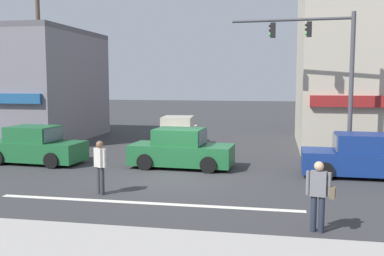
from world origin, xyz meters
The scene contains 12 objects.
ground_plane centered at (0.00, 0.00, 0.00)m, with size 120.00×120.00×0.00m, color #333335.
lane_marking_stripe centered at (0.00, -3.50, 0.00)m, with size 9.00×0.24×0.01m, color silver.
street_tree centered at (6.74, 7.35, 3.74)m, with size 3.26×3.26×5.38m.
utility_pole_near_left centered at (-8.27, 5.54, 4.27)m, with size 1.40×0.22×8.25m.
utility_pole_far_right centered at (7.11, 8.21, 4.39)m, with size 1.40×0.22×8.48m.
traffic_light_mast centered at (5.57, 3.26, 4.18)m, with size 4.89×0.43×6.20m.
sedan_crossing_leftbound centered at (-0.11, 1.86, 0.71)m, with size 4.18×2.03×1.58m.
sedan_waiting_far centered at (-1.54, 7.67, 0.71)m, with size 2.11×4.21×1.58m.
sedan_approaching_near centered at (-6.38, 1.62, 0.71)m, with size 4.21×2.11×1.58m.
sedan_crossing_rightbound centered at (6.67, 1.38, 0.71)m, with size 4.13×1.93×1.58m.
pedestrian_foreground_with_bag centered at (4.66, -5.12, 0.95)m, with size 0.67×0.40×1.67m.
pedestrian_mid_crossing centered at (-1.66, -2.78, 0.95)m, with size 0.49×0.38×1.67m.
Camera 1 is at (3.68, -15.62, 3.53)m, focal length 42.00 mm.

